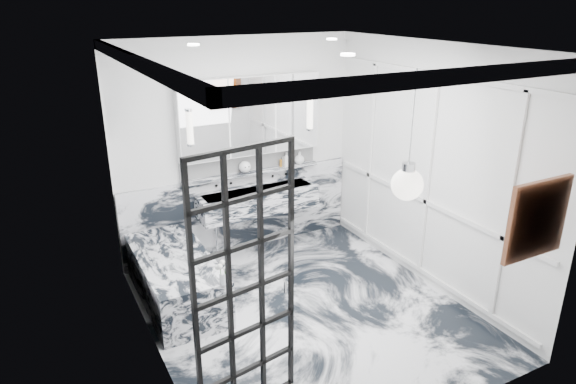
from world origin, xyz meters
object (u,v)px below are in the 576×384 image
crittall_door (246,290)px  trough_sink (258,201)px  mirror_cabinet (250,116)px  bathtub (176,278)px

crittall_door → trough_sink: bearing=53.4°
mirror_cabinet → trough_sink: bearing=-90.0°
trough_sink → bathtub: 1.55m
crittall_door → bathtub: crittall_door is taller
crittall_door → mirror_cabinet: 3.06m
trough_sink → bathtub: (-1.33, -0.66, -0.45)m
mirror_cabinet → bathtub: 2.20m
trough_sink → crittall_door: bearing=-116.4°
mirror_cabinet → bathtub: mirror_cabinet is taller
crittall_door → mirror_cabinet: mirror_cabinet is taller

